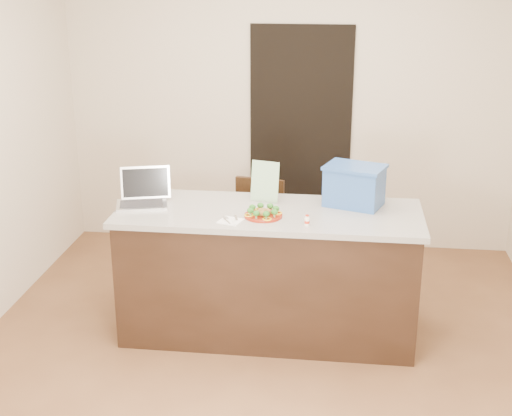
# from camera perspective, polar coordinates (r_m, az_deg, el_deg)

# --- Properties ---
(ground) EXTENTS (4.00, 4.00, 0.00)m
(ground) POSITION_cam_1_polar(r_m,az_deg,el_deg) (4.97, 0.66, -11.25)
(ground) COLOR brown
(ground) RESTS_ON ground
(room_shell) EXTENTS (4.00, 4.00, 4.00)m
(room_shell) POSITION_cam_1_polar(r_m,az_deg,el_deg) (4.37, 0.74, 7.36)
(room_shell) COLOR white
(room_shell) RESTS_ON ground
(doorway) EXTENTS (0.90, 0.02, 2.00)m
(doorway) POSITION_cam_1_polar(r_m,az_deg,el_deg) (6.42, 3.56, 5.56)
(doorway) COLOR black
(doorway) RESTS_ON ground
(island) EXTENTS (2.06, 0.76, 0.92)m
(island) POSITION_cam_1_polar(r_m,az_deg,el_deg) (4.97, 1.00, -5.20)
(island) COLOR black
(island) RESTS_ON ground
(plate) EXTENTS (0.25, 0.25, 0.02)m
(plate) POSITION_cam_1_polar(r_m,az_deg,el_deg) (4.69, 0.59, -0.59)
(plate) COLOR maroon
(plate) RESTS_ON island
(meatballs) EXTENTS (0.10, 0.10, 0.04)m
(meatballs) POSITION_cam_1_polar(r_m,az_deg,el_deg) (4.68, 0.62, -0.31)
(meatballs) COLOR olive
(meatballs) RESTS_ON plate
(broccoli) EXTENTS (0.21, 0.21, 0.04)m
(broccoli) POSITION_cam_1_polar(r_m,az_deg,el_deg) (4.67, 0.59, -0.13)
(broccoli) COLOR #1C5416
(broccoli) RESTS_ON plate
(pepper_rings) EXTENTS (0.24, 0.24, 0.01)m
(pepper_rings) POSITION_cam_1_polar(r_m,az_deg,el_deg) (4.68, 0.59, -0.49)
(pepper_rings) COLOR yellow
(pepper_rings) RESTS_ON plate
(napkin) EXTENTS (0.18, 0.18, 0.01)m
(napkin) POSITION_cam_1_polar(r_m,az_deg,el_deg) (4.61, -2.06, -1.04)
(napkin) COLOR white
(napkin) RESTS_ON island
(fork) EXTENTS (0.07, 0.14, 0.00)m
(fork) POSITION_cam_1_polar(r_m,az_deg,el_deg) (4.62, -2.29, -0.93)
(fork) COLOR silver
(fork) RESTS_ON napkin
(knife) EXTENTS (0.04, 0.18, 0.01)m
(knife) POSITION_cam_1_polar(r_m,az_deg,el_deg) (4.59, -1.72, -1.05)
(knife) COLOR white
(knife) RESTS_ON napkin
(yogurt_bottle) EXTENTS (0.03, 0.03, 0.07)m
(yogurt_bottle) POSITION_cam_1_polar(r_m,az_deg,el_deg) (4.54, 4.10, -1.04)
(yogurt_bottle) COLOR white
(yogurt_bottle) RESTS_ON island
(laptop) EXTENTS (0.39, 0.35, 0.24)m
(laptop) POSITION_cam_1_polar(r_m,az_deg,el_deg) (4.99, -8.99, 1.12)
(laptop) COLOR silver
(laptop) RESTS_ON island
(leaflet) EXTENTS (0.20, 0.09, 0.28)m
(leaflet) POSITION_cam_1_polar(r_m,az_deg,el_deg) (4.95, 0.71, 2.13)
(leaflet) COLOR white
(leaflet) RESTS_ON island
(blue_box) EXTENTS (0.46, 0.39, 0.28)m
(blue_box) POSITION_cam_1_polar(r_m,az_deg,el_deg) (4.91, 7.87, 1.81)
(blue_box) COLOR #2A5299
(blue_box) RESTS_ON island
(chair) EXTENTS (0.46, 0.47, 0.89)m
(chair) POSITION_cam_1_polar(r_m,az_deg,el_deg) (5.63, 0.19, -1.66)
(chair) COLOR #351F10
(chair) RESTS_ON ground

